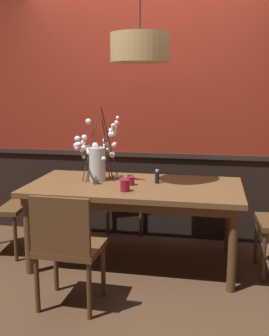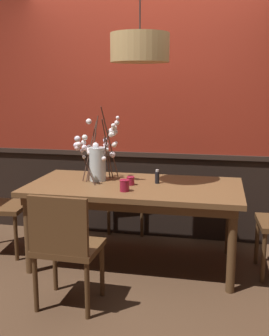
{
  "view_description": "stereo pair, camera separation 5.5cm",
  "coord_description": "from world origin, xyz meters",
  "px_view_note": "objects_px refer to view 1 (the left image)",
  "views": [
    {
      "loc": [
        0.67,
        -3.46,
        1.6
      ],
      "look_at": [
        0.0,
        0.0,
        0.89
      ],
      "focal_mm": 43.58,
      "sensor_mm": 36.0,
      "label": 1
    },
    {
      "loc": [
        0.72,
        -3.45,
        1.6
      ],
      "look_at": [
        0.0,
        0.0,
        0.89
      ],
      "focal_mm": 43.58,
      "sensor_mm": 36.0,
      "label": 2
    }
  ],
  "objects_px": {
    "dining_table": "(134,193)",
    "condiment_bottle": "(157,177)",
    "candle_holder_nearer_center": "(131,181)",
    "chair_near_side_left": "(67,244)",
    "pendant_lamp": "(140,48)",
    "vase_with_blossoms": "(97,159)",
    "candle_holder_nearer_edge": "(125,185)",
    "chair_far_side_left": "(128,182)"
  },
  "relations": [
    {
      "from": "candle_holder_nearer_edge",
      "to": "dining_table",
      "type": "bearing_deg",
      "value": 82.51
    },
    {
      "from": "chair_near_side_left",
      "to": "candle_holder_nearer_center",
      "type": "bearing_deg",
      "value": 71.07
    },
    {
      "from": "candle_holder_nearer_edge",
      "to": "pendant_lamp",
      "type": "xyz_separation_m",
      "value": [
        0.08,
        0.22,
        1.12
      ]
    },
    {
      "from": "chair_far_side_left",
      "to": "condiment_bottle",
      "type": "bearing_deg",
      "value": -61.91
    },
    {
      "from": "dining_table",
      "to": "chair_near_side_left",
      "type": "xyz_separation_m",
      "value": [
        -0.32,
        -0.87,
        -0.16
      ]
    },
    {
      "from": "dining_table",
      "to": "condiment_bottle",
      "type": "bearing_deg",
      "value": 24.61
    },
    {
      "from": "chair_near_side_left",
      "to": "vase_with_blossoms",
      "type": "xyz_separation_m",
      "value": [
        -0.04,
        0.96,
        0.45
      ]
    },
    {
      "from": "chair_far_side_left",
      "to": "chair_near_side_left",
      "type": "xyz_separation_m",
      "value": [
        -0.07,
        -1.79,
        -0.04
      ]
    },
    {
      "from": "chair_far_side_left",
      "to": "candle_holder_nearer_center",
      "type": "xyz_separation_m",
      "value": [
        0.22,
        -0.94,
        0.24
      ]
    },
    {
      "from": "chair_near_side_left",
      "to": "candle_holder_nearer_edge",
      "type": "height_order",
      "value": "chair_near_side_left"
    },
    {
      "from": "vase_with_blossoms",
      "to": "candle_holder_nearer_center",
      "type": "bearing_deg",
      "value": -18.17
    },
    {
      "from": "vase_with_blossoms",
      "to": "dining_table",
      "type": "bearing_deg",
      "value": -13.35
    },
    {
      "from": "dining_table",
      "to": "pendant_lamp",
      "type": "bearing_deg",
      "value": -31.18
    },
    {
      "from": "chair_far_side_left",
      "to": "chair_near_side_left",
      "type": "height_order",
      "value": "chair_far_side_left"
    },
    {
      "from": "chair_far_side_left",
      "to": "candle_holder_nearer_center",
      "type": "distance_m",
      "value": 1.0
    },
    {
      "from": "chair_far_side_left",
      "to": "vase_with_blossoms",
      "type": "relative_size",
      "value": 1.39
    },
    {
      "from": "vase_with_blossoms",
      "to": "candle_holder_nearer_edge",
      "type": "xyz_separation_m",
      "value": [
        0.33,
        -0.33,
        -0.15
      ]
    },
    {
      "from": "candle_holder_nearer_edge",
      "to": "pendant_lamp",
      "type": "bearing_deg",
      "value": 68.71
    },
    {
      "from": "vase_with_blossoms",
      "to": "candle_holder_nearer_center",
      "type": "xyz_separation_m",
      "value": [
        0.33,
        -0.11,
        -0.17
      ]
    },
    {
      "from": "condiment_bottle",
      "to": "vase_with_blossoms",
      "type": "bearing_deg",
      "value": -179.9
    },
    {
      "from": "chair_far_side_left",
      "to": "candle_holder_nearer_edge",
      "type": "xyz_separation_m",
      "value": [
        0.22,
        -1.17,
        0.25
      ]
    },
    {
      "from": "chair_near_side_left",
      "to": "candle_holder_nearer_center",
      "type": "height_order",
      "value": "chair_near_side_left"
    },
    {
      "from": "dining_table",
      "to": "chair_far_side_left",
      "type": "distance_m",
      "value": 0.96
    },
    {
      "from": "dining_table",
      "to": "chair_near_side_left",
      "type": "relative_size",
      "value": 2.16
    },
    {
      "from": "dining_table",
      "to": "pendant_lamp",
      "type": "xyz_separation_m",
      "value": [
        0.05,
        -0.03,
        1.25
      ]
    },
    {
      "from": "vase_with_blossoms",
      "to": "condiment_bottle",
      "type": "distance_m",
      "value": 0.57
    },
    {
      "from": "candle_holder_nearer_center",
      "to": "pendant_lamp",
      "type": "distance_m",
      "value": 1.13
    },
    {
      "from": "dining_table",
      "to": "vase_with_blossoms",
      "type": "distance_m",
      "value": 0.47
    },
    {
      "from": "chair_far_side_left",
      "to": "pendant_lamp",
      "type": "xyz_separation_m",
      "value": [
        0.3,
        -0.95,
        1.37
      ]
    },
    {
      "from": "chair_near_side_left",
      "to": "dining_table",
      "type": "bearing_deg",
      "value": 69.78
    },
    {
      "from": "condiment_bottle",
      "to": "chair_far_side_left",
      "type": "bearing_deg",
      "value": 118.09
    },
    {
      "from": "dining_table",
      "to": "condiment_bottle",
      "type": "distance_m",
      "value": 0.25
    },
    {
      "from": "dining_table",
      "to": "chair_far_side_left",
      "type": "relative_size",
      "value": 1.97
    },
    {
      "from": "candle_holder_nearer_center",
      "to": "condiment_bottle",
      "type": "bearing_deg",
      "value": 26.6
    },
    {
      "from": "candle_holder_nearer_center",
      "to": "condiment_bottle",
      "type": "height_order",
      "value": "condiment_bottle"
    },
    {
      "from": "condiment_bottle",
      "to": "pendant_lamp",
      "type": "xyz_separation_m",
      "value": [
        -0.14,
        -0.12,
        1.11
      ]
    },
    {
      "from": "chair_near_side_left",
      "to": "condiment_bottle",
      "type": "relative_size",
      "value": 6.9
    },
    {
      "from": "vase_with_blossoms",
      "to": "condiment_bottle",
      "type": "bearing_deg",
      "value": 0.1
    },
    {
      "from": "dining_table",
      "to": "pendant_lamp",
      "type": "distance_m",
      "value": 1.25
    },
    {
      "from": "vase_with_blossoms",
      "to": "pendant_lamp",
      "type": "relative_size",
      "value": 0.67
    },
    {
      "from": "chair_far_side_left",
      "to": "vase_with_blossoms",
      "type": "bearing_deg",
      "value": -97.55
    },
    {
      "from": "candle_holder_nearer_center",
      "to": "chair_far_side_left",
      "type": "bearing_deg",
      "value": 103.33
    }
  ]
}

